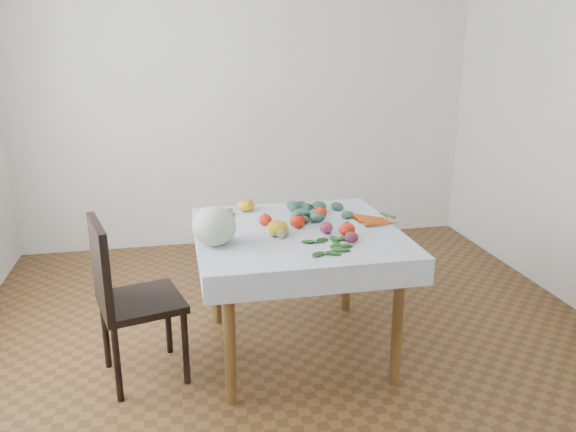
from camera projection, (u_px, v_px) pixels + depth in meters
The scene contains 19 objects.
ground at pixel (297, 349), 3.37m from camera, with size 4.00×4.00×0.00m, color brown.
back_wall at pixel (247, 92), 4.84m from camera, with size 4.00×0.04×2.70m, color white.
table at pixel (297, 247), 3.18m from camera, with size 1.00×1.00×0.75m.
tablecloth at pixel (298, 230), 3.15m from camera, with size 1.12×1.12×0.01m, color white.
chair at pixel (124, 291), 2.92m from camera, with size 0.50×0.50×0.91m.
cabbage at pixel (214, 226), 2.89m from camera, with size 0.23×0.23×0.21m, color beige.
tomato_a at pixel (265, 220), 3.21m from camera, with size 0.08×0.08×0.07m, color red.
tomato_b at pixel (298, 221), 3.17m from camera, with size 0.09×0.09×0.08m, color red.
tomato_c at pixel (320, 212), 3.35m from camera, with size 0.08×0.08×0.07m, color red.
tomato_d at pixel (347, 229), 3.03m from camera, with size 0.09×0.09×0.08m, color red.
heirloom_back at pixel (246, 205), 3.49m from camera, with size 0.11×0.11×0.08m, color yellow.
heirloom_front at pixel (278, 228), 3.05m from camera, with size 0.12×0.12×0.08m, color yellow.
onion_a at pixel (326, 228), 3.08m from camera, with size 0.07×0.07×0.06m, color #56182E.
onion_b at pixel (351, 237), 2.93m from camera, with size 0.07×0.07×0.06m, color #56182E.
tomatillo_cluster at pixel (276, 231), 3.05m from camera, with size 0.14×0.13×0.05m.
carrot_bunch at pixel (377, 220), 3.26m from camera, with size 0.21×0.21×0.03m.
kale_bunch at pixel (318, 212), 3.41m from camera, with size 0.37×0.28×0.05m.
basil_bunch at pixel (334, 246), 2.88m from camera, with size 0.30×0.21×0.01m.
dill_bunch at pixel (215, 215), 3.38m from camera, with size 0.21×0.18×0.02m.
Camera 1 is at (-0.66, -2.91, 1.76)m, focal length 35.00 mm.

